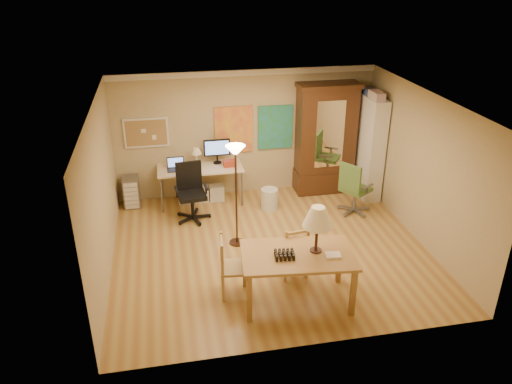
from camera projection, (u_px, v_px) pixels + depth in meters
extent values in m
plane|color=#A06F38|center=(270.00, 249.00, 8.95)|extent=(5.50, 5.50, 0.00)
cube|color=white|center=(245.00, 73.00, 10.00)|extent=(5.50, 0.08, 0.12)
cube|color=tan|center=(146.00, 133.00, 10.15)|extent=(0.90, 0.04, 0.62)
cube|color=yellow|center=(234.00, 130.00, 10.48)|extent=(0.80, 0.04, 1.00)
cube|color=teal|center=(275.00, 127.00, 10.63)|extent=(0.75, 0.04, 0.95)
cube|color=olive|center=(298.00, 255.00, 7.28)|extent=(1.74, 1.15, 0.04)
cube|color=olive|center=(249.00, 298.00, 7.02)|extent=(0.08, 0.08, 0.78)
cube|color=olive|center=(353.00, 293.00, 7.13)|extent=(0.08, 0.08, 0.78)
cube|color=olive|center=(245.00, 265.00, 7.77)|extent=(0.08, 0.08, 0.78)
cube|color=olive|center=(339.00, 261.00, 7.89)|extent=(0.08, 0.08, 0.78)
cylinder|color=black|center=(316.00, 250.00, 7.33)|extent=(0.18, 0.18, 0.02)
cylinder|color=black|center=(316.00, 238.00, 7.24)|extent=(0.04, 0.04, 0.44)
cone|color=#FFF4C7|center=(318.00, 217.00, 7.09)|extent=(0.44, 0.44, 0.31)
cube|color=white|center=(333.00, 255.00, 7.20)|extent=(0.24, 0.19, 0.03)
cube|color=black|center=(285.00, 255.00, 7.16)|extent=(0.33, 0.27, 0.09)
cube|color=tan|center=(292.00, 251.00, 8.06)|extent=(0.48, 0.46, 0.04)
cube|color=tan|center=(298.00, 255.00, 8.36)|extent=(0.04, 0.04, 0.42)
cube|color=tan|center=(277.00, 259.00, 8.25)|extent=(0.04, 0.04, 0.42)
cube|color=tan|center=(307.00, 267.00, 8.06)|extent=(0.04, 0.04, 0.42)
cube|color=tan|center=(285.00, 271.00, 7.95)|extent=(0.04, 0.04, 0.42)
cube|color=tan|center=(308.00, 241.00, 7.86)|extent=(0.04, 0.04, 0.49)
cube|color=tan|center=(286.00, 245.00, 7.75)|extent=(0.04, 0.04, 0.49)
cube|color=tan|center=(297.00, 241.00, 7.78)|extent=(0.37, 0.08, 0.05)
cube|color=tan|center=(235.00, 267.00, 7.58)|extent=(0.48, 0.50, 0.04)
cube|color=tan|center=(248.00, 288.00, 7.52)|extent=(0.05, 0.05, 0.45)
cube|color=tan|center=(246.00, 273.00, 7.88)|extent=(0.05, 0.05, 0.45)
cube|color=tan|center=(223.00, 289.00, 7.49)|extent=(0.05, 0.05, 0.45)
cube|color=tan|center=(222.00, 274.00, 7.84)|extent=(0.05, 0.05, 0.45)
cube|color=tan|center=(222.00, 261.00, 7.27)|extent=(0.05, 0.05, 0.52)
cube|color=tan|center=(221.00, 247.00, 7.63)|extent=(0.05, 0.05, 0.52)
cube|color=tan|center=(222.00, 251.00, 7.43)|extent=(0.07, 0.40, 0.05)
cylinder|color=#392417|center=(237.00, 242.00, 9.12)|extent=(0.28, 0.28, 0.03)
cylinder|color=#392417|center=(236.00, 198.00, 8.74)|extent=(0.04, 0.04, 1.78)
cone|color=#FFE0A5|center=(235.00, 150.00, 8.35)|extent=(0.34, 0.34, 0.14)
cube|color=beige|center=(200.00, 168.00, 10.32)|extent=(1.75, 0.77, 0.03)
cylinder|color=slate|center=(162.00, 195.00, 10.06)|extent=(0.04, 0.04, 0.77)
cylinder|color=slate|center=(242.00, 189.00, 10.34)|extent=(0.04, 0.04, 0.77)
cylinder|color=slate|center=(161.00, 182.00, 10.64)|extent=(0.04, 0.04, 0.77)
cylinder|color=slate|center=(237.00, 177.00, 10.92)|extent=(0.04, 0.04, 0.77)
cube|color=black|center=(176.00, 170.00, 10.17)|extent=(0.35, 0.24, 0.02)
cube|color=black|center=(175.00, 161.00, 10.28)|extent=(0.35, 0.06, 0.23)
cube|color=black|center=(217.00, 147.00, 10.37)|extent=(0.55, 0.04, 0.35)
cone|color=#FFF4C7|center=(196.00, 151.00, 10.26)|extent=(0.22, 0.22, 0.13)
cube|color=white|center=(193.00, 171.00, 10.14)|extent=(0.27, 0.35, 0.01)
cube|color=#9C351C|center=(229.00, 163.00, 10.34)|extent=(0.24, 0.18, 0.13)
cube|color=white|center=(186.00, 195.00, 10.57)|extent=(0.31, 0.26, 0.33)
cube|color=white|center=(201.00, 194.00, 10.63)|extent=(0.31, 0.26, 0.33)
cube|color=silver|center=(217.00, 193.00, 10.69)|extent=(0.31, 0.26, 0.33)
cylinder|color=black|center=(193.00, 207.00, 9.83)|extent=(0.07, 0.07, 0.44)
cube|color=black|center=(192.00, 195.00, 9.72)|extent=(0.58, 0.56, 0.08)
cube|color=black|center=(189.00, 175.00, 9.79)|extent=(0.51, 0.10, 0.57)
cube|color=black|center=(177.00, 190.00, 9.58)|extent=(0.08, 0.33, 0.03)
cube|color=black|center=(206.00, 187.00, 9.73)|extent=(0.08, 0.33, 0.03)
cylinder|color=slate|center=(355.00, 200.00, 10.13)|extent=(0.06, 0.06, 0.43)
cube|color=#496A2F|center=(356.00, 189.00, 10.03)|extent=(0.69, 0.69, 0.07)
cube|color=#496A2F|center=(350.00, 178.00, 9.75)|extent=(0.31, 0.44, 0.55)
cube|color=slate|center=(368.00, 187.00, 9.79)|extent=(0.29, 0.21, 0.03)
cube|color=slate|center=(345.00, 178.00, 10.14)|extent=(0.29, 0.21, 0.03)
cube|color=slate|center=(132.00, 192.00, 10.35)|extent=(0.33, 0.37, 0.65)
cube|color=silver|center=(131.00, 196.00, 10.17)|extent=(0.28, 0.02, 0.56)
cube|color=#3E2411|center=(325.00, 140.00, 10.73)|extent=(1.22, 0.55, 2.33)
cube|color=#3E2411|center=(323.00, 179.00, 11.13)|extent=(1.26, 0.60, 0.47)
cube|color=white|center=(330.00, 135.00, 10.39)|extent=(0.61, 0.01, 1.44)
cube|color=#3E2411|center=(329.00, 85.00, 10.22)|extent=(1.31, 0.62, 0.09)
cube|color=white|center=(370.00, 148.00, 10.52)|extent=(0.33, 0.87, 2.18)
cube|color=#993333|center=(368.00, 176.00, 10.61)|extent=(0.20, 0.44, 0.26)
cube|color=#334C99|center=(367.00, 112.00, 10.40)|extent=(0.20, 0.30, 0.22)
cylinder|color=silver|center=(269.00, 199.00, 10.28)|extent=(0.35, 0.35, 0.44)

